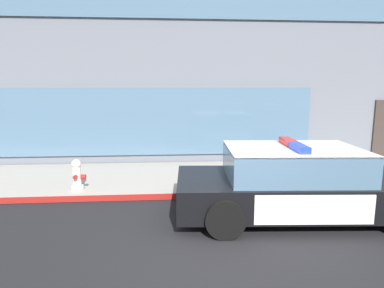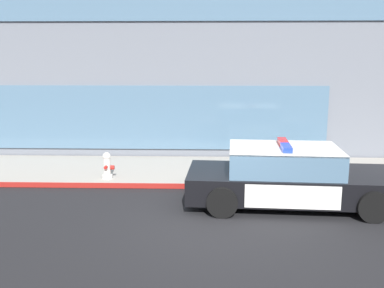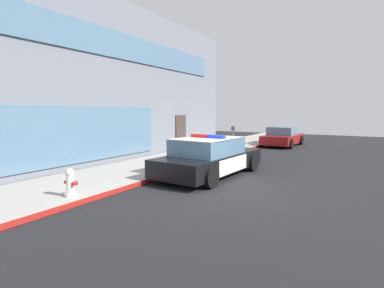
% 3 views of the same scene
% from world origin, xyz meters
% --- Properties ---
extents(ground, '(48.00, 48.00, 0.00)m').
position_xyz_m(ground, '(0.00, 0.00, 0.00)').
color(ground, black).
extents(sidewalk, '(48.00, 3.15, 0.15)m').
position_xyz_m(sidewalk, '(0.00, 4.09, 0.07)').
color(sidewalk, '#A39E93').
rests_on(sidewalk, ground).
extents(curb_red_paint, '(28.80, 0.04, 0.14)m').
position_xyz_m(curb_red_paint, '(0.00, 2.50, 0.08)').
color(curb_red_paint, maroon).
rests_on(curb_red_paint, ground).
extents(storefront_building, '(22.73, 8.09, 7.05)m').
position_xyz_m(storefront_building, '(-0.36, 9.72, 3.52)').
color(storefront_building, slate).
rests_on(storefront_building, ground).
extents(police_cruiser, '(4.91, 2.38, 1.49)m').
position_xyz_m(police_cruiser, '(1.71, 1.34, 0.68)').
color(police_cruiser, black).
rests_on(police_cruiser, ground).
extents(fire_hydrant, '(0.34, 0.39, 0.73)m').
position_xyz_m(fire_hydrant, '(-2.91, 2.93, 0.50)').
color(fire_hydrant, silver).
rests_on(fire_hydrant, sidewalk).
extents(car_down_street, '(4.26, 2.10, 1.29)m').
position_xyz_m(car_down_street, '(12.44, 1.40, 0.63)').
color(car_down_street, maroon).
rests_on(car_down_street, ground).
extents(parking_meter, '(0.12, 0.18, 1.34)m').
position_xyz_m(parking_meter, '(7.70, 2.98, 1.08)').
color(parking_meter, slate).
rests_on(parking_meter, sidewalk).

